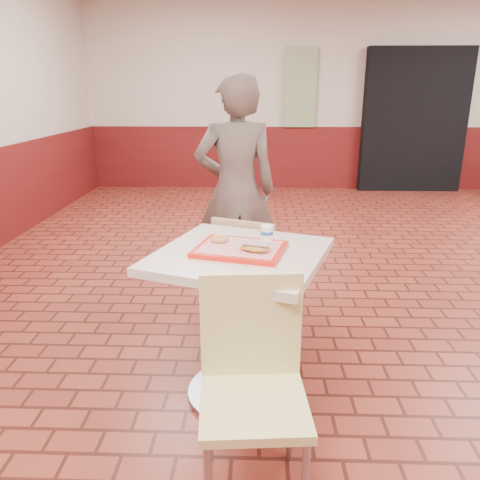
{
  "coord_description": "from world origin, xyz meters",
  "views": [
    {
      "loc": [
        -1.28,
        -2.8,
        1.59
      ],
      "look_at": [
        -1.35,
        -0.63,
        0.89
      ],
      "focal_mm": 35.0,
      "sensor_mm": 36.0,
      "label": 1
    }
  ],
  "objects_px": {
    "long_john_donut": "(255,248)",
    "chair_main_back": "(249,275)",
    "customer": "(236,191)",
    "main_table": "(240,301)",
    "chair_main_front": "(253,376)",
    "paper_cup": "(267,233)",
    "serving_tray": "(240,249)",
    "ring_donut": "(220,239)"
  },
  "relations": [
    {
      "from": "ring_donut",
      "to": "long_john_donut",
      "type": "height_order",
      "value": "long_john_donut"
    },
    {
      "from": "main_table",
      "to": "customer",
      "type": "distance_m",
      "value": 1.34
    },
    {
      "from": "chair_main_front",
      "to": "long_john_donut",
      "type": "distance_m",
      "value": 0.62
    },
    {
      "from": "chair_main_back",
      "to": "customer",
      "type": "distance_m",
      "value": 0.85
    },
    {
      "from": "chair_main_back",
      "to": "long_john_donut",
      "type": "distance_m",
      "value": 0.74
    },
    {
      "from": "chair_main_front",
      "to": "paper_cup",
      "type": "xyz_separation_m",
      "value": [
        0.06,
        0.67,
        0.39
      ]
    },
    {
      "from": "main_table",
      "to": "customer",
      "type": "relative_size",
      "value": 0.48
    },
    {
      "from": "main_table",
      "to": "long_john_donut",
      "type": "bearing_deg",
      "value": -45.09
    },
    {
      "from": "main_table",
      "to": "ring_donut",
      "type": "relative_size",
      "value": 9.2
    },
    {
      "from": "main_table",
      "to": "chair_main_back",
      "type": "distance_m",
      "value": 0.55
    },
    {
      "from": "main_table",
      "to": "paper_cup",
      "type": "bearing_deg",
      "value": 36.26
    },
    {
      "from": "main_table",
      "to": "serving_tray",
      "type": "height_order",
      "value": "serving_tray"
    },
    {
      "from": "customer",
      "to": "chair_main_front",
      "type": "bearing_deg",
      "value": 84.17
    },
    {
      "from": "main_table",
      "to": "customer",
      "type": "height_order",
      "value": "customer"
    },
    {
      "from": "chair_main_front",
      "to": "serving_tray",
      "type": "xyz_separation_m",
      "value": [
        -0.07,
        0.57,
        0.34
      ]
    },
    {
      "from": "chair_main_back",
      "to": "customer",
      "type": "relative_size",
      "value": 0.5
    },
    {
      "from": "paper_cup",
      "to": "chair_main_back",
      "type": "bearing_deg",
      "value": 101.93
    },
    {
      "from": "chair_main_front",
      "to": "long_john_donut",
      "type": "bearing_deg",
      "value": 84.92
    },
    {
      "from": "main_table",
      "to": "chair_main_back",
      "type": "relative_size",
      "value": 0.96
    },
    {
      "from": "main_table",
      "to": "serving_tray",
      "type": "relative_size",
      "value": 1.96
    },
    {
      "from": "chair_main_front",
      "to": "chair_main_back",
      "type": "height_order",
      "value": "chair_main_front"
    },
    {
      "from": "paper_cup",
      "to": "serving_tray",
      "type": "bearing_deg",
      "value": -143.74
    },
    {
      "from": "chair_main_back",
      "to": "ring_donut",
      "type": "relative_size",
      "value": 9.56
    },
    {
      "from": "chair_main_back",
      "to": "customer",
      "type": "xyz_separation_m",
      "value": [
        -0.11,
        0.75,
        0.37
      ]
    },
    {
      "from": "paper_cup",
      "to": "customer",
      "type": "bearing_deg",
      "value": 99.84
    },
    {
      "from": "main_table",
      "to": "long_john_donut",
      "type": "distance_m",
      "value": 0.33
    },
    {
      "from": "ring_donut",
      "to": "paper_cup",
      "type": "height_order",
      "value": "paper_cup"
    },
    {
      "from": "chair_main_front",
      "to": "paper_cup",
      "type": "bearing_deg",
      "value": 79.99
    },
    {
      "from": "main_table",
      "to": "chair_main_front",
      "type": "height_order",
      "value": "chair_main_front"
    },
    {
      "from": "chair_main_back",
      "to": "customer",
      "type": "bearing_deg",
      "value": -60.31
    },
    {
      "from": "serving_tray",
      "to": "paper_cup",
      "type": "relative_size",
      "value": 5.27
    },
    {
      "from": "main_table",
      "to": "long_john_donut",
      "type": "xyz_separation_m",
      "value": [
        0.07,
        -0.07,
        0.32
      ]
    },
    {
      "from": "chair_main_front",
      "to": "customer",
      "type": "bearing_deg",
      "value": 89.81
    },
    {
      "from": "main_table",
      "to": "chair_main_front",
      "type": "xyz_separation_m",
      "value": [
        0.07,
        -0.57,
        -0.06
      ]
    },
    {
      "from": "ring_donut",
      "to": "paper_cup",
      "type": "xyz_separation_m",
      "value": [
        0.24,
        0.02,
        0.03
      ]
    },
    {
      "from": "chair_main_back",
      "to": "paper_cup",
      "type": "distance_m",
      "value": 0.62
    },
    {
      "from": "chair_main_back",
      "to": "paper_cup",
      "type": "relative_size",
      "value": 10.71
    },
    {
      "from": "customer",
      "to": "paper_cup",
      "type": "distance_m",
      "value": 1.22
    },
    {
      "from": "long_john_donut",
      "to": "chair_main_back",
      "type": "bearing_deg",
      "value": 93.34
    },
    {
      "from": "serving_tray",
      "to": "long_john_donut",
      "type": "distance_m",
      "value": 0.11
    },
    {
      "from": "chair_main_front",
      "to": "serving_tray",
      "type": "bearing_deg",
      "value": 92.36
    },
    {
      "from": "chair_main_back",
      "to": "main_table",
      "type": "bearing_deg",
      "value": 107.19
    }
  ]
}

